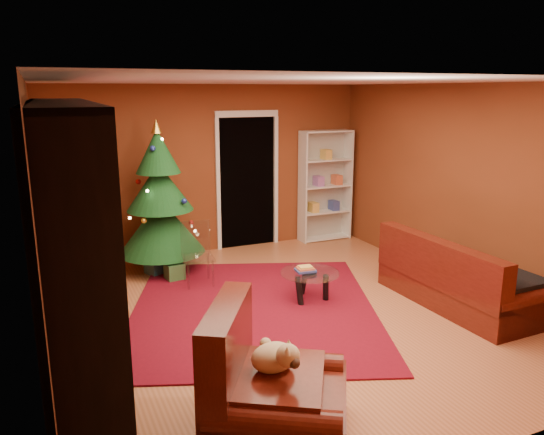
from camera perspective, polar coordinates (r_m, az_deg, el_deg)
name	(u,v)px	position (r m, az deg, el deg)	size (l,w,h in m)	color
floor	(286,315)	(6.24, 1.51, -10.45)	(5.00, 5.50, 0.05)	#A85D38
ceiling	(288,79)	(5.70, 1.69, 14.70)	(5.00, 5.50, 0.05)	silver
wall_back	(211,169)	(8.38, -6.63, 5.15)	(5.00, 0.05, 2.60)	brown
wall_left	(37,227)	(5.28, -23.98, -0.90)	(0.05, 5.50, 2.60)	brown
wall_right	(464,187)	(7.26, 19.93, 3.14)	(0.05, 5.50, 2.60)	brown
doorway	(248,183)	(8.57, -2.65, 3.72)	(1.06, 0.60, 2.16)	black
rug	(254,308)	(6.33, -1.99, -9.73)	(2.80, 3.27, 0.02)	maroon
media_unit	(73,255)	(4.57, -20.66, -3.84)	(0.49, 3.17, 2.43)	black
christmas_tree	(160,198)	(7.54, -11.96, 2.03)	(1.21, 1.21, 2.15)	#104019
gift_box_teal	(157,264)	(7.63, -12.27, -4.91)	(0.27, 0.27, 0.27)	#225668
gift_box_green	(174,272)	(7.34, -10.45, -5.74)	(0.23, 0.23, 0.23)	#327037
gift_box_red	(160,252)	(8.24, -12.00, -3.63)	(0.24, 0.24, 0.24)	#AA3D23
white_bookshelf	(325,186)	(9.02, 5.76, 3.39)	(0.88, 0.32, 1.91)	white
armchair	(279,387)	(4.03, 0.79, -17.74)	(1.06, 1.06, 0.83)	#44110B
dog	(273,357)	(3.98, 0.15, -14.83)	(0.40, 0.30, 0.27)	beige
sofa	(461,270)	(6.72, 19.62, -5.34)	(1.98, 0.89, 0.85)	#44110B
coffee_table	(310,286)	(6.52, 4.07, -7.35)	(0.72, 0.72, 0.45)	gray
acrylic_chair	(198,258)	(6.99, -7.95, -4.34)	(0.39, 0.42, 0.76)	#66605B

